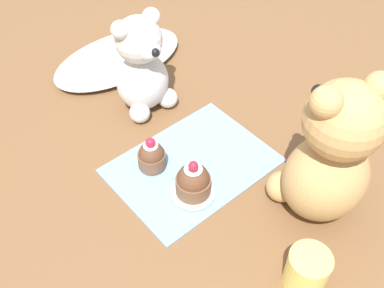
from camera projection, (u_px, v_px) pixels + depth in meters
The scene contains 9 objects.
ground_plane at pixel (192, 166), 0.79m from camera, with size 4.00×4.00×0.00m, color brown.
knitted_placemat at pixel (192, 165), 0.79m from camera, with size 0.27×0.20×0.01m, color #7A9ED1.
tulle_cloth at pixel (119, 58), 0.99m from camera, with size 0.31×0.17×0.03m, color white.
teddy_bear_cream at pixel (142, 68), 0.83m from camera, with size 0.11×0.10×0.20m.
teddy_bear_tan at pixel (330, 156), 0.65m from camera, with size 0.16×0.16×0.26m.
cupcake_near_cream_bear at pixel (152, 156), 0.77m from camera, with size 0.05×0.05×0.06m.
saucer_plate at pixel (193, 192), 0.74m from camera, with size 0.07×0.07×0.01m, color white.
cupcake_near_tan_bear at pixel (193, 181), 0.72m from camera, with size 0.06×0.06×0.07m.
juice_glass at pixel (307, 270), 0.62m from camera, with size 0.06×0.06×0.07m, color #EADB66.
Camera 1 is at (-0.34, -0.39, 0.60)m, focal length 42.00 mm.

